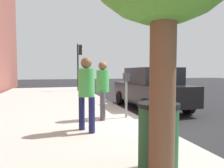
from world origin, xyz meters
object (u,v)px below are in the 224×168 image
at_px(parked_sedan_near, 150,88).
at_px(traffic_signal, 79,59).
at_px(pedestrian_at_meter, 103,85).
at_px(pedestrian_bystander, 86,88).
at_px(trash_bin, 158,138).
at_px(parking_meter, 126,86).

bearing_deg(parked_sedan_near, traffic_signal, 13.95).
relative_size(pedestrian_at_meter, pedestrian_bystander, 0.98).
height_order(parked_sedan_near, trash_bin, parked_sedan_near).
xyz_separation_m(parking_meter, pedestrian_bystander, (-1.13, 1.45, 0.05)).
xyz_separation_m(pedestrian_at_meter, pedestrian_bystander, (-1.16, 0.70, 0.03)).
distance_m(pedestrian_bystander, trash_bin, 2.47).
distance_m(pedestrian_at_meter, parked_sedan_near, 3.17).
relative_size(pedestrian_bystander, trash_bin, 1.78).
relative_size(pedestrian_at_meter, parked_sedan_near, 0.40).
xyz_separation_m(traffic_signal, trash_bin, (-13.33, 0.64, -1.92)).
height_order(pedestrian_at_meter, traffic_signal, traffic_signal).
relative_size(pedestrian_bystander, parked_sedan_near, 0.41).
bearing_deg(parking_meter, traffic_signal, 1.01).
bearing_deg(trash_bin, parking_meter, -13.36).
bearing_deg(pedestrian_bystander, parked_sedan_near, 13.67).
relative_size(pedestrian_at_meter, traffic_signal, 0.49).
bearing_deg(traffic_signal, pedestrian_bystander, 173.37).
xyz_separation_m(pedestrian_at_meter, traffic_signal, (9.85, -0.58, 1.39)).
bearing_deg(parked_sedan_near, trash_bin, 153.65).
distance_m(pedestrian_at_meter, pedestrian_bystander, 1.36).
bearing_deg(pedestrian_at_meter, trash_bin, -74.92).
bearing_deg(trash_bin, pedestrian_bystander, 15.31).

